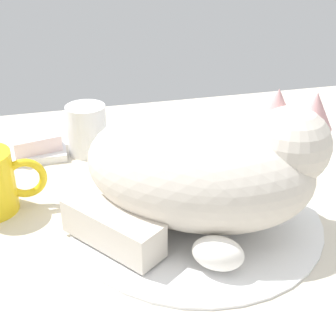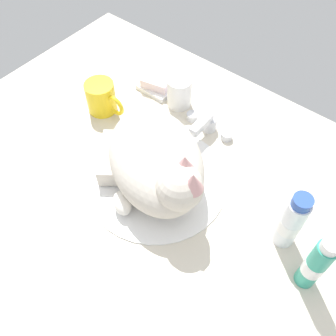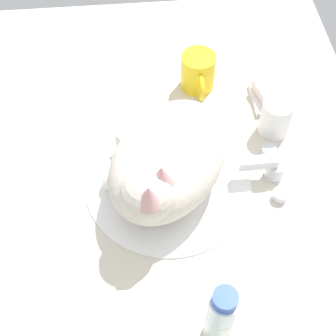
{
  "view_description": "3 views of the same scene",
  "coord_description": "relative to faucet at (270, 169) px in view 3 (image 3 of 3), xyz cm",
  "views": [
    {
      "loc": [
        -15.51,
        -47.23,
        34.47
      ],
      "look_at": [
        -2.9,
        2.65,
        6.34
      ],
      "focal_mm": 51.28,
      "sensor_mm": 36.0,
      "label": 1
    },
    {
      "loc": [
        31.29,
        -34.9,
        67.91
      ],
      "look_at": [
        1.86,
        1.69,
        4.43
      ],
      "focal_mm": 39.98,
      "sensor_mm": 36.0,
      "label": 2
    },
    {
      "loc": [
        52.04,
        -4.91,
        77.81
      ],
      "look_at": [
        0.92,
        -0.19,
        6.22
      ],
      "focal_mm": 53.57,
      "sensor_mm": 36.0,
      "label": 3
    }
  ],
  "objects": [
    {
      "name": "soap_bar",
      "position": [
        -19.01,
        3.73,
        0.11
      ],
      "size": [
        8.04,
        5.98,
        2.44
      ],
      "primitive_type": "cube",
      "rotation": [
        0.0,
        0.0,
        0.23
      ],
      "color": "silver",
      "rests_on": "soap_dish"
    },
    {
      "name": "soap_dish",
      "position": [
        -19.01,
        3.73,
        -1.71
      ],
      "size": [
        9.0,
        6.4,
        1.2
      ],
      "primitive_type": "cube",
      "color": "white",
      "rests_on": "ground_plane"
    },
    {
      "name": "cat",
      "position": [
        0.85,
        -19.59,
        5.49
      ],
      "size": [
        32.92,
        30.25,
        16.36
      ],
      "color": "beige",
      "rests_on": "sink_basin"
    },
    {
      "name": "ground_plane",
      "position": [
        0.0,
        -18.92,
        -3.81
      ],
      "size": [
        110.0,
        82.5,
        3.0
      ],
      "primitive_type": "cube",
      "color": "beige"
    },
    {
      "name": "rinse_cup",
      "position": [
        -11.0,
        3.25,
        1.6
      ],
      "size": [
        6.14,
        6.14,
        7.82
      ],
      "color": "white",
      "rests_on": "ground_plane"
    },
    {
      "name": "coffee_mug",
      "position": [
        -24.68,
        -10.38,
        1.73
      ],
      "size": [
        11.19,
        7.23,
        8.08
      ],
      "color": "yellow",
      "rests_on": "ground_plane"
    },
    {
      "name": "toothpaste_bottle",
      "position": [
        28.38,
        -14.05,
        4.62
      ],
      "size": [
        4.28,
        4.28,
        14.81
      ],
      "color": "white",
      "rests_on": "ground_plane"
    },
    {
      "name": "faucet",
      "position": [
        0.0,
        0.0,
        0.0
      ],
      "size": [
        13.03,
        9.07,
        5.53
      ],
      "color": "silver",
      "rests_on": "ground_plane"
    },
    {
      "name": "sink_basin",
      "position": [
        0.0,
        -18.92,
        -1.96
      ],
      "size": [
        31.02,
        31.02,
        0.7
      ],
      "primitive_type": "cylinder",
      "color": "white",
      "rests_on": "ground_plane"
    }
  ]
}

